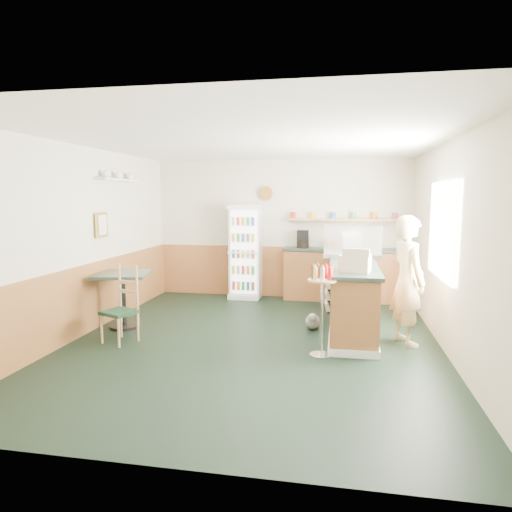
% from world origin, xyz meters
% --- Properties ---
extents(ground, '(6.00, 6.00, 0.00)m').
position_xyz_m(ground, '(0.00, 0.00, 0.00)').
color(ground, black).
rests_on(ground, ground).
extents(room_envelope, '(5.04, 6.02, 2.72)m').
position_xyz_m(room_envelope, '(-0.23, 0.73, 1.52)').
color(room_envelope, beige).
rests_on(room_envelope, ground).
extents(service_counter, '(0.68, 3.01, 1.01)m').
position_xyz_m(service_counter, '(1.35, 1.07, 0.46)').
color(service_counter, '#AB6137').
rests_on(service_counter, ground).
extents(back_counter, '(2.24, 0.42, 1.69)m').
position_xyz_m(back_counter, '(1.19, 2.80, 0.55)').
color(back_counter, '#AB6137').
rests_on(back_counter, ground).
extents(drinks_fridge, '(0.60, 0.52, 1.83)m').
position_xyz_m(drinks_fridge, '(-0.67, 2.74, 0.91)').
color(drinks_fridge, white).
rests_on(drinks_fridge, ground).
extents(display_case, '(0.91, 0.47, 0.52)m').
position_xyz_m(display_case, '(1.35, 1.53, 1.27)').
color(display_case, silver).
rests_on(display_case, service_counter).
extents(cash_register, '(0.44, 0.46, 0.22)m').
position_xyz_m(cash_register, '(1.35, 0.06, 1.12)').
color(cash_register, beige).
rests_on(cash_register, service_counter).
extents(shopkeeper, '(0.61, 0.70, 1.74)m').
position_xyz_m(shopkeeper, '(2.05, 0.31, 0.87)').
color(shopkeeper, tan).
rests_on(shopkeeper, ground).
extents(condiment_stand, '(0.36, 0.36, 1.13)m').
position_xyz_m(condiment_stand, '(0.95, -0.39, 0.74)').
color(condiment_stand, silver).
rests_on(condiment_stand, ground).
extents(newspaper_rack, '(0.09, 0.42, 0.50)m').
position_xyz_m(newspaper_rack, '(0.99, 1.02, 0.48)').
color(newspaper_rack, black).
rests_on(newspaper_rack, ground).
extents(cafe_table, '(0.91, 0.91, 0.85)m').
position_xyz_m(cafe_table, '(-2.05, 0.32, 0.60)').
color(cafe_table, black).
rests_on(cafe_table, ground).
extents(cafe_chair, '(0.51, 0.51, 1.05)m').
position_xyz_m(cafe_chair, '(-1.78, -0.25, 0.55)').
color(cafe_chair, black).
rests_on(cafe_chair, ground).
extents(dog_doorstop, '(0.23, 0.29, 0.27)m').
position_xyz_m(dog_doorstop, '(0.77, 0.75, 0.13)').
color(dog_doorstop, gray).
rests_on(dog_doorstop, ground).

